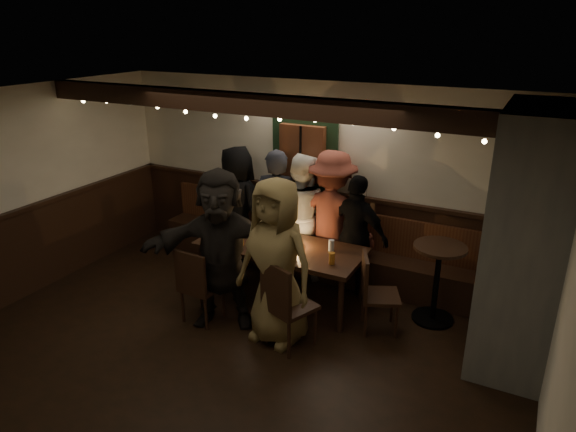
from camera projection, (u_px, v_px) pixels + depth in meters
The scene contains 13 objects.
room at pixel (367, 235), 5.71m from camera, with size 6.02×5.01×2.62m.
dining_table at pixel (280, 250), 6.30m from camera, with size 2.05×0.88×0.89m.
chair_near_left at pixel (197, 283), 5.83m from camera, with size 0.43×0.43×0.92m.
chair_near_right at pixel (284, 301), 5.35m from camera, with size 0.59×0.59×1.01m.
chair_end at pixel (373, 289), 5.70m from camera, with size 0.55×0.55×0.92m.
high_top at pixel (437, 274), 5.86m from camera, with size 0.60×0.60×0.95m.
person_a at pixel (238, 205), 7.28m from camera, with size 0.83×0.54×1.71m, color black.
person_b at pixel (277, 213), 6.94m from camera, with size 0.64×0.42×1.75m, color #1F212B.
person_c at pixel (301, 215), 6.90m from camera, with size 0.83×0.65×1.71m, color silver.
person_d at pixel (332, 218), 6.70m from camera, with size 1.16×0.67×1.79m, color brown.
person_e at pixel (356, 235), 6.46m from camera, with size 0.91×0.38×1.56m, color black.
person_f at pixel (221, 249), 5.70m from camera, with size 1.72×0.55×1.85m, color black.
person_g at pixel (276, 262), 5.41m from camera, with size 0.90×0.59×1.85m, color olive.
Camera 1 is at (2.68, -3.67, 3.29)m, focal length 32.00 mm.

